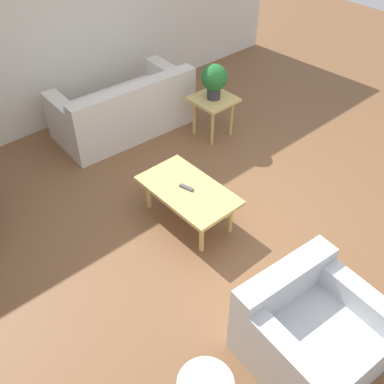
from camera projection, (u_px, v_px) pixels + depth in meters
name	position (u px, v px, depth m)	size (l,w,h in m)	color
ground_plane	(237.00, 219.00, 4.84)	(14.00, 14.00, 0.00)	brown
wall_right	(70.00, 16.00, 5.68)	(0.12, 7.20, 2.70)	silver
sofa	(125.00, 111.00, 5.96)	(0.99, 1.83, 0.79)	silver
armchair	(309.00, 331.00, 3.47)	(0.99, 1.02, 0.74)	silver
coffee_table	(188.00, 192.00, 4.60)	(1.05, 0.60, 0.42)	tan
side_table_plant	(213.00, 104.00, 5.79)	(0.52, 0.52, 0.54)	tan
potted_plant	(214.00, 79.00, 5.56)	(0.33, 0.33, 0.45)	#333338
remote_control	(186.00, 188.00, 4.57)	(0.16, 0.08, 0.02)	#4C4C51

